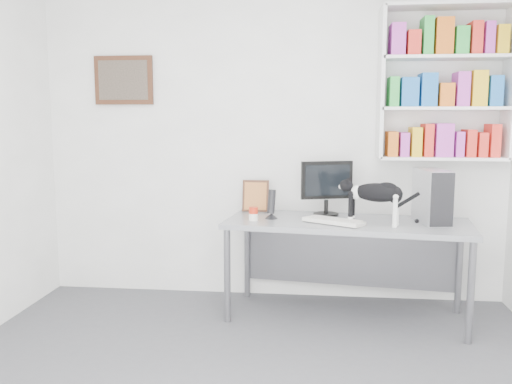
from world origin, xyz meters
The scene contains 11 objects.
room centered at (0.00, 0.00, 1.35)m, with size 4.01×4.01×2.70m.
bookshelf centered at (1.40, 1.85, 1.85)m, with size 1.03×0.28×1.24m, color silver.
wall_art centered at (-1.30, 1.97, 1.90)m, with size 0.52×0.04×0.42m, color #4A2918.
desk centered at (0.63, 1.49, 0.39)m, with size 1.87×0.73×0.78m, color gray.
monitor centered at (0.47, 1.71, 1.01)m, with size 0.43×0.21×0.46m, color black.
keyboard centered at (0.53, 1.38, 0.80)m, with size 0.46×0.18×0.04m, color beige.
pc_tower centered at (1.27, 1.52, 0.98)m, with size 0.18×0.41×0.41m, color silver.
speaker centered at (0.04, 1.53, 0.90)m, with size 0.11×0.11×0.24m, color black.
leaning_print centered at (-0.12, 1.84, 0.92)m, with size 0.22×0.09×0.28m, color #4A2918.
soup_can centered at (-0.10, 1.44, 0.83)m, with size 0.07×0.07×0.10m, color red.
cat centered at (0.83, 1.36, 0.94)m, with size 0.54×0.14×0.33m, color black, non-canonical shape.
Camera 1 is at (0.38, -2.70, 1.58)m, focal length 38.00 mm.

